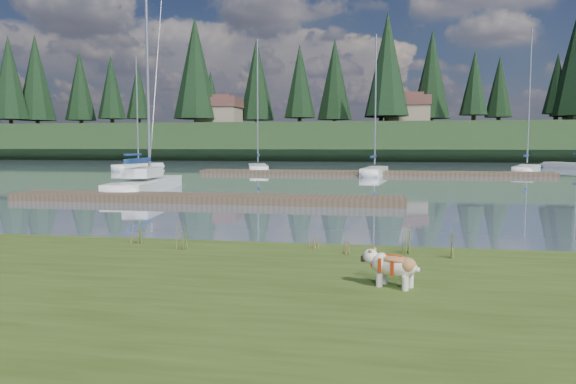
# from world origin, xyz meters

# --- Properties ---
(ground) EXTENTS (200.00, 200.00, 0.00)m
(ground) POSITION_xyz_m (0.00, 30.00, 0.00)
(ground) COLOR slate
(ground) RESTS_ON ground
(bank) EXTENTS (60.00, 9.00, 0.35)m
(bank) POSITION_xyz_m (0.00, -6.00, 0.17)
(bank) COLOR #3A4F1A
(bank) RESTS_ON ground
(ridge) EXTENTS (200.00, 20.00, 5.00)m
(ridge) POSITION_xyz_m (0.00, 73.00, 2.50)
(ridge) COLOR #1D3118
(ridge) RESTS_ON ground
(bulldog) EXTENTS (0.84, 0.56, 0.50)m
(bulldog) POSITION_xyz_m (3.41, -4.67, 0.66)
(bulldog) COLOR silver
(bulldog) RESTS_ON bank
(sailboat_main) EXTENTS (2.86, 8.93, 12.63)m
(sailboat_main) POSITION_xyz_m (-8.54, 14.13, 0.42)
(sailboat_main) COLOR white
(sailboat_main) RESTS_ON ground
(dock_near) EXTENTS (16.00, 2.00, 0.30)m
(dock_near) POSITION_xyz_m (-4.00, 9.00, 0.15)
(dock_near) COLOR #4C3D2C
(dock_near) RESTS_ON ground
(dock_far) EXTENTS (26.00, 2.20, 0.30)m
(dock_far) POSITION_xyz_m (2.00, 30.00, 0.15)
(dock_far) COLOR #4C3D2C
(dock_far) RESTS_ON ground
(sailboat_bg_0) EXTENTS (2.38, 7.01, 10.11)m
(sailboat_bg_0) POSITION_xyz_m (-18.48, 34.93, 0.32)
(sailboat_bg_0) COLOR white
(sailboat_bg_0) RESTS_ON ground
(sailboat_bg_1) EXTENTS (3.30, 7.49, 11.07)m
(sailboat_bg_1) POSITION_xyz_m (-7.64, 34.15, 0.33)
(sailboat_bg_1) COLOR white
(sailboat_bg_1) RESTS_ON ground
(sailboat_bg_2) EXTENTS (2.03, 7.00, 10.48)m
(sailboat_bg_2) POSITION_xyz_m (2.38, 30.53, 0.33)
(sailboat_bg_2) COLOR white
(sailboat_bg_2) RESTS_ON ground
(sailboat_bg_4) EXTENTS (3.89, 7.96, 11.61)m
(sailboat_bg_4) POSITION_xyz_m (14.61, 36.30, 0.33)
(sailboat_bg_4) COLOR white
(sailboat_bg_4) RESTS_ON ground
(sailboat_bg_5) EXTENTS (5.24, 7.16, 10.81)m
(sailboat_bg_5) POSITION_xyz_m (20.31, 44.18, 0.32)
(sailboat_bg_5) COLOR white
(sailboat_bg_5) RESTS_ON ground
(weed_0) EXTENTS (0.17, 0.14, 0.57)m
(weed_0) POSITION_xyz_m (-0.48, -2.55, 0.59)
(weed_0) COLOR #475B23
(weed_0) RESTS_ON bank
(weed_1) EXTENTS (0.17, 0.14, 0.40)m
(weed_1) POSITION_xyz_m (1.97, -2.09, 0.52)
(weed_1) COLOR #475B23
(weed_1) RESTS_ON bank
(weed_2) EXTENTS (0.17, 0.14, 0.67)m
(weed_2) POSITION_xyz_m (3.67, -2.23, 0.63)
(weed_2) COLOR #475B23
(weed_2) RESTS_ON bank
(weed_3) EXTENTS (0.17, 0.14, 0.58)m
(weed_3) POSITION_xyz_m (-1.58, -2.12, 0.59)
(weed_3) COLOR #475B23
(weed_3) RESTS_ON bank
(weed_4) EXTENTS (0.17, 0.14, 0.42)m
(weed_4) POSITION_xyz_m (2.55, -2.46, 0.53)
(weed_4) COLOR #475B23
(weed_4) RESTS_ON bank
(weed_5) EXTENTS (0.17, 0.14, 0.62)m
(weed_5) POSITION_xyz_m (4.43, -2.48, 0.61)
(weed_5) COLOR #475B23
(weed_5) RESTS_ON bank
(mud_lip) EXTENTS (60.00, 0.50, 0.14)m
(mud_lip) POSITION_xyz_m (0.00, -1.60, 0.07)
(mud_lip) COLOR #33281C
(mud_lip) RESTS_ON ground
(conifer_0) EXTENTS (5.72, 5.72, 14.15)m
(conifer_0) POSITION_xyz_m (-55.00, 67.00, 12.64)
(conifer_0) COLOR #382619
(conifer_0) RESTS_ON ridge
(conifer_1) EXTENTS (4.40, 4.40, 11.30)m
(conifer_1) POSITION_xyz_m (-40.00, 71.00, 11.28)
(conifer_1) COLOR #382619
(conifer_1) RESTS_ON ridge
(conifer_2) EXTENTS (6.60, 6.60, 16.05)m
(conifer_2) POSITION_xyz_m (-25.00, 68.00, 13.54)
(conifer_2) COLOR #382619
(conifer_2) RESTS_ON ridge
(conifer_3) EXTENTS (4.84, 4.84, 12.25)m
(conifer_3) POSITION_xyz_m (-10.00, 72.00, 11.74)
(conifer_3) COLOR #382619
(conifer_3) RESTS_ON ridge
(conifer_4) EXTENTS (6.16, 6.16, 15.10)m
(conifer_4) POSITION_xyz_m (3.00, 66.00, 13.09)
(conifer_4) COLOR #382619
(conifer_4) RESTS_ON ridge
(conifer_5) EXTENTS (3.96, 3.96, 10.35)m
(conifer_5) POSITION_xyz_m (15.00, 70.00, 10.83)
(conifer_5) COLOR #382619
(conifer_5) RESTS_ON ridge
(house_0) EXTENTS (6.30, 5.30, 4.65)m
(house_0) POSITION_xyz_m (-22.00, 70.00, 7.31)
(house_0) COLOR gray
(house_0) RESTS_ON ridge
(house_1) EXTENTS (6.30, 5.30, 4.65)m
(house_1) POSITION_xyz_m (6.00, 71.00, 7.31)
(house_1) COLOR gray
(house_1) RESTS_ON ridge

